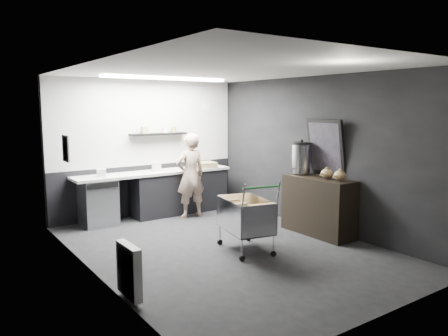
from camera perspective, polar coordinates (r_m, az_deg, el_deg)
floor at (r=6.86m, az=0.13°, el=-10.38°), size 5.50×5.50×0.00m
ceiling at (r=6.53m, az=0.14°, el=12.72°), size 5.50×5.50×0.00m
wall_back at (r=8.94m, az=-10.04°, el=2.66°), size 5.50×0.00×5.50m
wall_front at (r=4.61m, az=20.16°, el=-2.64°), size 5.50×0.00×5.50m
wall_left at (r=5.66m, az=-16.68°, el=-0.58°), size 0.00×5.50×5.50m
wall_right at (r=7.87m, az=12.16°, el=1.90°), size 0.00×5.50×5.50m
kitchen_wall_panel at (r=8.89m, az=-10.06°, el=5.86°), size 3.95×0.02×1.70m
dado_panel at (r=9.04m, az=-9.85°, el=-2.72°), size 3.95×0.02×1.00m
floating_shelf at (r=8.89m, az=-8.55°, el=4.41°), size 1.20×0.22×0.04m
wall_clock at (r=9.55m, az=-2.37°, el=7.92°), size 0.20×0.03×0.20m
poster at (r=6.89m, az=-19.99°, el=2.42°), size 0.02×0.30×0.40m
poster_red_band at (r=6.88m, az=-19.98°, el=3.00°), size 0.02×0.22×0.10m
radiator at (r=5.11m, az=-12.30°, el=-12.95°), size 0.10×0.50×0.60m
ceiling_strip at (r=8.11m, az=-7.53°, el=11.52°), size 2.40×0.20×0.04m
prep_counter at (r=8.83m, az=-8.19°, el=-3.22°), size 3.20×0.61×0.90m
person at (r=8.57m, az=-4.40°, el=-1.00°), size 0.62×0.43×1.65m
shopping_cart at (r=6.60m, az=2.81°, el=-6.47°), size 0.77×1.08×1.07m
sideboard at (r=7.62m, az=12.13°, el=-3.86°), size 0.56×1.31×1.96m
fire_extinguisher at (r=5.35m, az=-12.11°, el=-13.50°), size 0.14×0.14×0.45m
cardboard_box at (r=9.15m, az=-2.92°, el=0.41°), size 0.61×0.50×0.11m
pink_tub at (r=8.70m, az=-8.80°, el=0.17°), size 0.18×0.18×0.18m
white_container at (r=8.23m, az=-15.71°, el=-0.62°), size 0.19×0.17×0.14m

